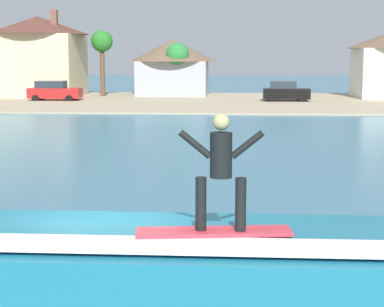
{
  "coord_description": "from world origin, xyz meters",
  "views": [
    {
      "loc": [
        2.3,
        -11.26,
        4.19
      ],
      "look_at": [
        1.2,
        4.88,
        1.85
      ],
      "focal_mm": 64.36,
      "sensor_mm": 36.0,
      "label": 1
    }
  ],
  "objects_px": {
    "wave_crest": "(167,277)",
    "surfer": "(221,166)",
    "surfboard": "(213,232)",
    "car_far_shore": "(285,92)",
    "house_with_chimney": "(38,53)",
    "house_small_cottage": "(173,64)",
    "tree_short_bushy": "(177,56)",
    "car_near_shore": "(54,91)",
    "tree_tall_bare": "(102,44)"
  },
  "relations": [
    {
      "from": "car_near_shore",
      "to": "tree_short_bushy",
      "type": "height_order",
      "value": "tree_short_bushy"
    },
    {
      "from": "tree_tall_bare",
      "to": "surfer",
      "type": "bearing_deg",
      "value": -77.1
    },
    {
      "from": "car_near_shore",
      "to": "house_with_chimney",
      "type": "bearing_deg",
      "value": 116.53
    },
    {
      "from": "house_with_chimney",
      "to": "house_small_cottage",
      "type": "distance_m",
      "value": 13.21
    },
    {
      "from": "wave_crest",
      "to": "car_far_shore",
      "type": "xyz_separation_m",
      "value": [
        5.18,
        50.37,
        0.2
      ]
    },
    {
      "from": "surfboard",
      "to": "house_with_chimney",
      "type": "height_order",
      "value": "house_with_chimney"
    },
    {
      "from": "wave_crest",
      "to": "house_with_chimney",
      "type": "relative_size",
      "value": 1.0
    },
    {
      "from": "surfboard",
      "to": "car_far_shore",
      "type": "bearing_deg",
      "value": 85.02
    },
    {
      "from": "car_near_shore",
      "to": "tree_tall_bare",
      "type": "xyz_separation_m",
      "value": [
        3.16,
        6.21,
        4.2
      ]
    },
    {
      "from": "house_with_chimney",
      "to": "house_small_cottage",
      "type": "xyz_separation_m",
      "value": [
        13.02,
        1.92,
        -1.08
      ]
    },
    {
      "from": "wave_crest",
      "to": "car_far_shore",
      "type": "height_order",
      "value": "car_far_shore"
    },
    {
      "from": "house_small_cottage",
      "to": "wave_crest",
      "type": "bearing_deg",
      "value": -84.64
    },
    {
      "from": "car_far_shore",
      "to": "tree_short_bushy",
      "type": "distance_m",
      "value": 11.7
    },
    {
      "from": "car_far_shore",
      "to": "house_with_chimney",
      "type": "height_order",
      "value": "house_with_chimney"
    },
    {
      "from": "house_small_cottage",
      "to": "car_far_shore",
      "type": "bearing_deg",
      "value": -36.63
    },
    {
      "from": "surfboard",
      "to": "car_near_shore",
      "type": "height_order",
      "value": "car_near_shore"
    },
    {
      "from": "wave_crest",
      "to": "surfer",
      "type": "xyz_separation_m",
      "value": [
        0.85,
        -0.54,
        1.85
      ]
    },
    {
      "from": "wave_crest",
      "to": "car_near_shore",
      "type": "bearing_deg",
      "value": 107.02
    },
    {
      "from": "tree_tall_bare",
      "to": "tree_short_bushy",
      "type": "relative_size",
      "value": 1.23
    },
    {
      "from": "house_with_chimney",
      "to": "tree_tall_bare",
      "type": "distance_m",
      "value": 6.4
    },
    {
      "from": "surfboard",
      "to": "car_near_shore",
      "type": "distance_m",
      "value": 52.99
    },
    {
      "from": "surfer",
      "to": "car_far_shore",
      "type": "bearing_deg",
      "value": 85.14
    },
    {
      "from": "car_near_shore",
      "to": "house_small_cottage",
      "type": "xyz_separation_m",
      "value": [
        9.84,
        8.29,
        2.23
      ]
    },
    {
      "from": "car_near_shore",
      "to": "house_with_chimney",
      "type": "xyz_separation_m",
      "value": [
        -3.18,
        6.37,
        3.31
      ]
    },
    {
      "from": "tree_tall_bare",
      "to": "surfboard",
      "type": "bearing_deg",
      "value": -77.19
    },
    {
      "from": "car_far_shore",
      "to": "tree_short_bushy",
      "type": "height_order",
      "value": "tree_short_bushy"
    },
    {
      "from": "wave_crest",
      "to": "surfer",
      "type": "bearing_deg",
      "value": -32.6
    },
    {
      "from": "car_far_shore",
      "to": "surfboard",
      "type": "bearing_deg",
      "value": -94.98
    },
    {
      "from": "house_with_chimney",
      "to": "wave_crest",
      "type": "bearing_deg",
      "value": -71.84
    },
    {
      "from": "surfboard",
      "to": "tree_tall_bare",
      "type": "bearing_deg",
      "value": 102.81
    },
    {
      "from": "surfboard",
      "to": "house_small_cottage",
      "type": "distance_m",
      "value": 59.14
    },
    {
      "from": "car_near_shore",
      "to": "tree_short_bushy",
      "type": "xyz_separation_m",
      "value": [
        10.52,
        5.69,
        3.05
      ]
    },
    {
      "from": "surfboard",
      "to": "car_far_shore",
      "type": "height_order",
      "value": "car_far_shore"
    },
    {
      "from": "house_with_chimney",
      "to": "house_small_cottage",
      "type": "height_order",
      "value": "house_with_chimney"
    },
    {
      "from": "surfer",
      "to": "car_far_shore",
      "type": "distance_m",
      "value": 51.12
    },
    {
      "from": "surfboard",
      "to": "wave_crest",
      "type": "bearing_deg",
      "value": 145.4
    },
    {
      "from": "wave_crest",
      "to": "tree_tall_bare",
      "type": "height_order",
      "value": "tree_tall_bare"
    },
    {
      "from": "tree_short_bushy",
      "to": "surfboard",
      "type": "bearing_deg",
      "value": -84.38
    },
    {
      "from": "tree_short_bushy",
      "to": "surfer",
      "type": "bearing_deg",
      "value": -84.27
    },
    {
      "from": "surfer",
      "to": "house_with_chimney",
      "type": "bearing_deg",
      "value": 108.77
    },
    {
      "from": "wave_crest",
      "to": "tree_short_bushy",
      "type": "distance_m",
      "value": 55.97
    },
    {
      "from": "tree_short_bushy",
      "to": "tree_tall_bare",
      "type": "bearing_deg",
      "value": 175.91
    },
    {
      "from": "surfer",
      "to": "house_small_cottage",
      "type": "height_order",
      "value": "house_small_cottage"
    },
    {
      "from": "tree_short_bushy",
      "to": "house_with_chimney",
      "type": "bearing_deg",
      "value": 177.14
    },
    {
      "from": "tree_tall_bare",
      "to": "tree_short_bushy",
      "type": "height_order",
      "value": "tree_tall_bare"
    },
    {
      "from": "car_near_shore",
      "to": "house_small_cottage",
      "type": "relative_size",
      "value": 0.54
    },
    {
      "from": "surfer",
      "to": "car_near_shore",
      "type": "xyz_separation_m",
      "value": [
        -16.15,
        50.53,
        -1.65
      ]
    },
    {
      "from": "surfboard",
      "to": "house_small_cottage",
      "type": "height_order",
      "value": "house_small_cottage"
    },
    {
      "from": "surfboard",
      "to": "house_with_chimney",
      "type": "distance_m",
      "value": 60.09
    },
    {
      "from": "car_far_shore",
      "to": "tree_tall_bare",
      "type": "bearing_deg",
      "value": 161.4
    }
  ]
}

